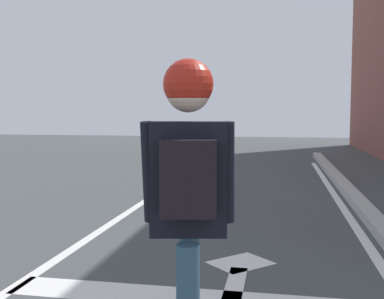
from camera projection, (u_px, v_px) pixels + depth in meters
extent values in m
cube|color=silver|center=(41.00, 270.00, 4.36)|extent=(0.12, 20.00, 0.01)
cube|color=silver|center=(210.00, 299.00, 3.69)|extent=(3.34, 0.40, 0.01)
cube|color=silver|center=(232.00, 296.00, 3.75)|extent=(0.16, 1.40, 0.01)
cube|color=silver|center=(241.00, 263.00, 4.58)|extent=(0.71, 0.71, 0.01)
cylinder|color=#2E4E63|center=(189.00, 296.00, 2.53)|extent=(0.11, 0.11, 0.80)
cube|color=black|center=(188.00, 178.00, 2.29)|extent=(0.40, 0.25, 0.56)
cylinder|color=black|center=(149.00, 172.00, 2.32)|extent=(0.07, 0.13, 0.51)
cylinder|color=black|center=(228.00, 172.00, 2.32)|extent=(0.07, 0.11, 0.51)
sphere|color=beige|center=(188.00, 90.00, 2.26)|extent=(0.22, 0.22, 0.22)
sphere|color=red|center=(188.00, 84.00, 2.26)|extent=(0.25, 0.25, 0.25)
cube|color=black|center=(188.00, 178.00, 2.15)|extent=(0.28, 0.19, 0.36)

